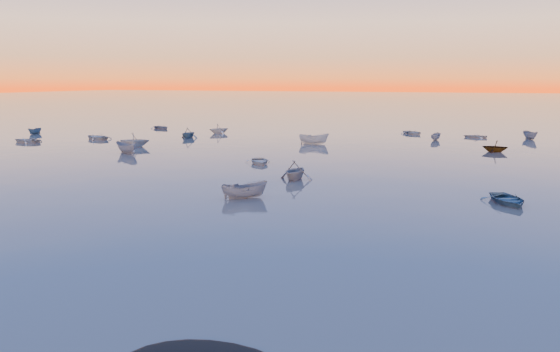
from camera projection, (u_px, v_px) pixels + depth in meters
The scene contains 5 objects.
ground at pixel (392, 125), 113.42m from camera, with size 600.00×600.00×0.00m, color #685F57.
moored_fleet at pixel (334, 153), 70.00m from camera, with size 124.00×58.00×1.20m, color silver, non-canonical shape.
boat_near_left at pixel (259, 164), 60.77m from camera, with size 3.94×1.64×0.99m, color silver.
boat_near_center at pixel (245, 198), 43.12m from camera, with size 3.74×1.58×1.29m, color slate.
boat_near_right at pixel (295, 180), 51.11m from camera, with size 3.94×1.77×1.38m, color slate.
Camera 1 is at (17.52, -14.57, 9.25)m, focal length 35.00 mm.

